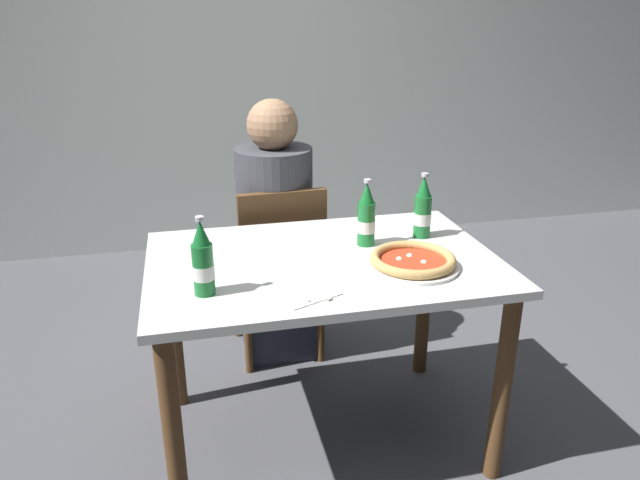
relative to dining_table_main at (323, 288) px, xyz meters
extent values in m
plane|color=#4C4C51|center=(0.00, 0.00, -0.64)|extent=(8.00, 8.00, 0.00)
cube|color=silver|center=(0.00, 2.20, 0.66)|extent=(7.00, 0.10, 2.60)
cube|color=silver|center=(0.00, 0.00, 0.10)|extent=(1.20, 0.80, 0.03)
cylinder|color=brown|center=(-0.54, -0.34, -0.28)|extent=(0.06, 0.06, 0.72)
cylinder|color=brown|center=(0.54, -0.34, -0.28)|extent=(0.06, 0.06, 0.72)
cylinder|color=brown|center=(-0.54, 0.34, -0.28)|extent=(0.06, 0.06, 0.72)
cylinder|color=brown|center=(0.54, 0.34, -0.28)|extent=(0.06, 0.06, 0.72)
cube|color=brown|center=(-0.07, 0.68, -0.21)|extent=(0.42, 0.42, 0.04)
cube|color=brown|center=(-0.06, 0.50, 0.01)|extent=(0.38, 0.06, 0.40)
cylinder|color=brown|center=(0.09, 0.86, -0.43)|extent=(0.04, 0.04, 0.41)
cylinder|color=brown|center=(-0.24, 0.84, -0.43)|extent=(0.04, 0.04, 0.41)
cylinder|color=brown|center=(0.11, 0.52, -0.43)|extent=(0.04, 0.04, 0.41)
cylinder|color=brown|center=(-0.23, 0.50, -0.43)|extent=(0.04, 0.04, 0.41)
cube|color=#2D3342|center=(-0.07, 0.66, -0.41)|extent=(0.32, 0.28, 0.45)
cylinder|color=#3F3F47|center=(-0.07, 0.66, 0.09)|extent=(0.34, 0.34, 0.55)
sphere|color=#9E7556|center=(-0.07, 0.66, 0.46)|extent=(0.22, 0.22, 0.22)
cylinder|color=white|center=(0.27, -0.14, 0.12)|extent=(0.31, 0.31, 0.01)
cylinder|color=#BC381E|center=(0.27, -0.14, 0.13)|extent=(0.22, 0.22, 0.01)
torus|color=tan|center=(0.27, -0.14, 0.14)|extent=(0.29, 0.29, 0.03)
sphere|color=silver|center=(0.24, -0.11, 0.13)|extent=(0.02, 0.02, 0.02)
sphere|color=silver|center=(0.31, -0.16, 0.13)|extent=(0.02, 0.02, 0.02)
sphere|color=silver|center=(0.28, -0.09, 0.13)|extent=(0.02, 0.02, 0.02)
cylinder|color=#196B2D|center=(0.18, 0.09, 0.19)|extent=(0.06, 0.06, 0.16)
cone|color=#196B2D|center=(0.18, 0.09, 0.31)|extent=(0.05, 0.05, 0.07)
cylinder|color=#B7B7BC|center=(0.18, 0.09, 0.36)|extent=(0.03, 0.03, 0.01)
cylinder|color=white|center=(0.18, 0.09, 0.19)|extent=(0.07, 0.07, 0.04)
cylinder|color=#196B2D|center=(-0.41, -0.18, 0.19)|extent=(0.06, 0.06, 0.16)
cone|color=#196B2D|center=(-0.41, -0.18, 0.31)|extent=(0.05, 0.05, 0.07)
cylinder|color=#B7B7BC|center=(-0.41, -0.18, 0.36)|extent=(0.03, 0.03, 0.01)
cylinder|color=white|center=(-0.41, -0.18, 0.19)|extent=(0.07, 0.07, 0.04)
cylinder|color=#196B2D|center=(0.41, 0.13, 0.19)|extent=(0.06, 0.06, 0.16)
cone|color=#196B2D|center=(0.41, 0.13, 0.31)|extent=(0.05, 0.05, 0.07)
cylinder|color=#B7B7BC|center=(0.41, 0.13, 0.36)|extent=(0.03, 0.03, 0.01)
cylinder|color=white|center=(0.41, 0.13, 0.19)|extent=(0.07, 0.07, 0.04)
cube|color=white|center=(-0.12, -0.24, 0.12)|extent=(0.24, 0.24, 0.00)
cube|color=silver|center=(-0.10, -0.24, 0.12)|extent=(0.11, 0.17, 0.00)
cube|color=silver|center=(-0.14, -0.24, 0.12)|extent=(0.06, 0.17, 0.00)
camera|label=1|loc=(-0.44, -1.83, 0.91)|focal=33.17mm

